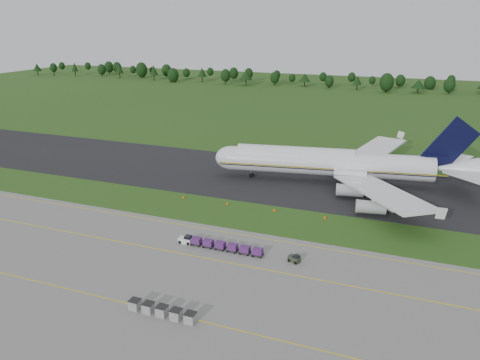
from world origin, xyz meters
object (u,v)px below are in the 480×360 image
at_px(aircraft, 334,163).
at_px(uld_row, 162,311).
at_px(utility_cart, 294,259).
at_px(edge_markers, 250,207).
at_px(baggage_train, 219,245).

relative_size(aircraft, uld_row, 6.32).
bearing_deg(utility_cart, uld_row, -121.54).
relative_size(uld_row, edge_markers, 0.31).
bearing_deg(edge_markers, utility_cart, -52.73).
height_order(baggage_train, edge_markers, baggage_train).
bearing_deg(uld_row, utility_cart, 58.46).
xyz_separation_m(utility_cart, edge_markers, (-16.56, 21.76, -0.35)).
xyz_separation_m(aircraft, utility_cart, (1.64, -47.73, -5.04)).
height_order(uld_row, edge_markers, uld_row).
bearing_deg(baggage_train, utility_cart, 1.06).
xyz_separation_m(baggage_train, edge_markers, (-1.40, 22.04, -0.63)).
height_order(aircraft, utility_cart, aircraft).
relative_size(baggage_train, uld_row, 1.58).
distance_m(aircraft, uld_row, 72.52).
height_order(aircraft, baggage_train, aircraft).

